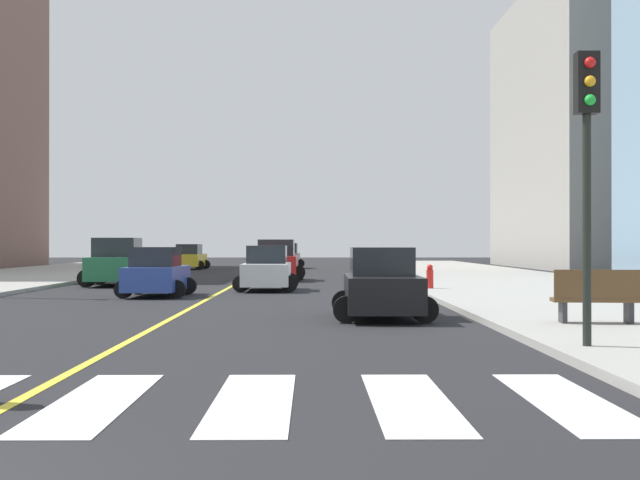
% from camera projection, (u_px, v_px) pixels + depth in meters
% --- Properties ---
extents(sidewalk_kerb_east, '(10.00, 120.00, 0.15)m').
position_uv_depth(sidewalk_kerb_east, '(609.00, 302.00, 26.19)').
color(sidewalk_kerb_east, '#9E9B93').
rests_on(sidewalk_kerb_east, ground).
extents(crosswalk_paint, '(13.50, 4.00, 0.01)m').
position_uv_depth(crosswalk_paint, '(16.00, 402.00, 10.07)').
color(crosswalk_paint, silver).
rests_on(crosswalk_paint, ground).
extents(lane_divider_paint, '(0.16, 80.00, 0.01)m').
position_uv_depth(lane_divider_paint, '(247.00, 278.00, 46.07)').
color(lane_divider_paint, yellow).
rests_on(lane_divider_paint, ground).
extents(car_green_nearest, '(2.98, 4.67, 2.06)m').
position_uv_depth(car_green_nearest, '(118.00, 263.00, 37.90)').
color(car_green_nearest, '#236B42').
rests_on(car_green_nearest, ground).
extents(car_gray_second, '(2.64, 4.17, 1.85)m').
position_uv_depth(car_gray_second, '(286.00, 257.00, 64.79)').
color(car_gray_second, slate).
rests_on(car_gray_second, ground).
extents(car_yellow_third, '(2.61, 4.06, 1.78)m').
position_uv_depth(car_yellow_third, '(190.00, 258.00, 62.25)').
color(car_yellow_third, gold).
rests_on(car_yellow_third, ground).
extents(car_white_fourth, '(2.43, 3.89, 1.73)m').
position_uv_depth(car_white_fourth, '(267.00, 270.00, 34.00)').
color(car_white_fourth, silver).
rests_on(car_white_fourth, ground).
extents(car_black_fifth, '(2.43, 3.86, 1.72)m').
position_uv_depth(car_black_fifth, '(382.00, 285.00, 21.29)').
color(car_black_fifth, black).
rests_on(car_black_fifth, ground).
extents(car_red_sixth, '(2.83, 4.51, 2.01)m').
position_uv_depth(car_red_sixth, '(276.00, 261.00, 43.29)').
color(car_red_sixth, red).
rests_on(car_red_sixth, ground).
extents(car_blue_seventh, '(2.42, 3.82, 1.69)m').
position_uv_depth(car_blue_seventh, '(157.00, 273.00, 30.21)').
color(car_blue_seventh, '#2D479E').
rests_on(car_blue_seventh, ground).
extents(traffic_light_near_corner, '(0.36, 0.41, 4.76)m').
position_uv_depth(traffic_light_near_corner, '(587.00, 139.00, 14.31)').
color(traffic_light_near_corner, black).
rests_on(traffic_light_near_corner, sidewalk_kerb_east).
extents(park_bench, '(1.84, 0.72, 1.12)m').
position_uv_depth(park_bench, '(597.00, 297.00, 18.38)').
color(park_bench, brown).
rests_on(park_bench, sidewalk_kerb_east).
extents(fire_hydrant, '(0.26, 0.26, 0.89)m').
position_uv_depth(fire_hydrant, '(430.00, 277.00, 32.78)').
color(fire_hydrant, red).
rests_on(fire_hydrant, sidewalk_kerb_east).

